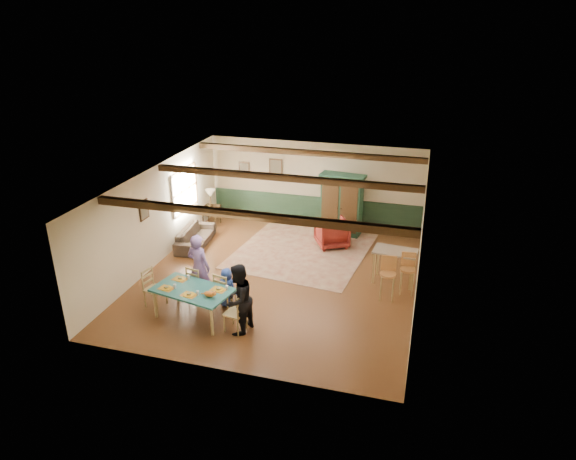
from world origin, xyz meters
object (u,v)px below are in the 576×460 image
(armchair, at_px, (332,233))
(bar_stool_right, at_px, (407,274))
(counter_table, at_px, (394,266))
(person_child, at_px, (227,287))
(person_woman, at_px, (238,299))
(table_lamp, at_px, (211,198))
(sofa, at_px, (195,236))
(bar_stool_left, at_px, (388,279))
(dining_chair_end_right, at_px, (235,312))
(end_table, at_px, (212,216))
(dining_chair_far_right, at_px, (225,290))
(cat, at_px, (209,293))
(person_man, at_px, (199,267))
(dining_chair_far_left, at_px, (198,282))
(dining_table, at_px, (193,303))
(dining_chair_end_left, at_px, (155,288))
(armoire, at_px, (342,205))

(armchair, distance_m, bar_stool_right, 3.26)
(counter_table, bearing_deg, person_child, -148.75)
(person_woman, xyz_separation_m, table_lamp, (-3.05, 5.54, 0.11))
(sofa, bearing_deg, bar_stool_left, -111.80)
(dining_chair_end_right, height_order, end_table, dining_chair_end_right)
(sofa, relative_size, table_lamp, 3.20)
(dining_chair_far_right, xyz_separation_m, cat, (-0.02, -0.81, 0.36))
(table_lamp, xyz_separation_m, counter_table, (6.09, -2.36, -0.47))
(cat, bearing_deg, table_lamp, 125.09)
(person_man, bearing_deg, sofa, -50.81)
(armchair, bearing_deg, dining_chair_end_right, 48.64)
(dining_chair_far_left, xyz_separation_m, bar_stool_left, (4.39, 1.25, 0.08))
(armchair, xyz_separation_m, table_lamp, (-4.12, 0.56, 0.51))
(sofa, relative_size, end_table, 2.93)
(person_woman, height_order, counter_table, person_woman)
(dining_chair_end_right, relative_size, bar_stool_left, 0.85)
(dining_table, distance_m, end_table, 5.61)
(dining_chair_far_right, xyz_separation_m, counter_table, (3.71, 2.32, -0.01))
(person_woman, relative_size, counter_table, 1.48)
(table_lamp, bearing_deg, cat, -66.76)
(dining_chair_end_left, xyz_separation_m, counter_table, (5.34, 2.70, -0.01))
(armchair, bearing_deg, person_child, 38.81)
(person_woman, relative_size, armchair, 1.78)
(armoire, height_order, counter_table, armoire)
(person_man, height_order, armoire, armoire)
(cat, relative_size, bar_stool_left, 0.32)
(dining_chair_end_right, bearing_deg, dining_chair_end_left, -90.00)
(dining_chair_far_right, bearing_deg, person_woman, 139.73)
(bar_stool_left, bearing_deg, dining_chair_far_left, -168.30)
(armchair, height_order, bar_stool_right, bar_stool_right)
(cat, height_order, armoire, armoire)
(dining_table, relative_size, person_man, 1.04)
(end_table, relative_size, counter_table, 0.58)
(person_man, distance_m, sofa, 3.24)
(cat, height_order, table_lamp, table_lamp)
(dining_chair_end_left, distance_m, armchair, 5.61)
(cat, relative_size, sofa, 0.19)
(bar_stool_right, bearing_deg, cat, -151.32)
(dining_chair_end_right, height_order, person_man, person_man)
(person_child, bearing_deg, person_man, -0.00)
(dining_table, height_order, counter_table, counter_table)
(person_man, relative_size, counter_table, 1.55)
(dining_chair_far_left, relative_size, dining_chair_end_left, 1.00)
(armchair, relative_size, table_lamp, 1.56)
(dining_chair_far_right, height_order, table_lamp, table_lamp)
(dining_chair_far_left, distance_m, table_lamp, 4.82)
(dining_chair_end_left, bearing_deg, person_man, -43.15)
(dining_chair_far_right, bearing_deg, end_table, -51.19)
(person_woman, distance_m, person_child, 1.18)
(dining_chair_end_left, xyz_separation_m, table_lamp, (-0.76, 5.06, 0.46))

